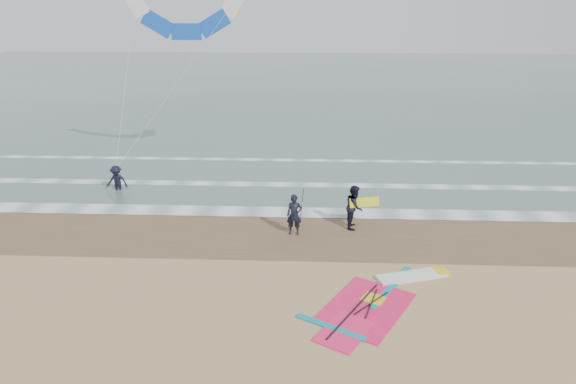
{
  "coord_description": "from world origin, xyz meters",
  "views": [
    {
      "loc": [
        -0.5,
        -13.52,
        9.06
      ],
      "look_at": [
        -1.31,
        5.0,
        2.2
      ],
      "focal_mm": 32.0,
      "sensor_mm": 36.0,
      "label": 1
    }
  ],
  "objects_px": {
    "windsurf_rig": "(381,299)",
    "person_wading": "(116,175)",
    "person_standing": "(294,215)",
    "surf_kite": "(185,17)",
    "person_walking": "(354,207)"
  },
  "relations": [
    {
      "from": "person_walking",
      "to": "surf_kite",
      "type": "relative_size",
      "value": 0.21
    },
    {
      "from": "windsurf_rig",
      "to": "person_walking",
      "type": "bearing_deg",
      "value": 94.4
    },
    {
      "from": "person_walking",
      "to": "surf_kite",
      "type": "bearing_deg",
      "value": 54.52
    },
    {
      "from": "person_walking",
      "to": "person_wading",
      "type": "height_order",
      "value": "person_walking"
    },
    {
      "from": "windsurf_rig",
      "to": "person_walking",
      "type": "relative_size",
      "value": 2.87
    },
    {
      "from": "windsurf_rig",
      "to": "person_walking",
      "type": "height_order",
      "value": "person_walking"
    },
    {
      "from": "person_standing",
      "to": "surf_kite",
      "type": "distance_m",
      "value": 13.29
    },
    {
      "from": "person_standing",
      "to": "surf_kite",
      "type": "height_order",
      "value": "surf_kite"
    },
    {
      "from": "windsurf_rig",
      "to": "person_standing",
      "type": "bearing_deg",
      "value": 121.04
    },
    {
      "from": "person_standing",
      "to": "person_wading",
      "type": "height_order",
      "value": "person_standing"
    },
    {
      "from": "person_standing",
      "to": "person_walking",
      "type": "xyz_separation_m",
      "value": [
        2.52,
        0.82,
        0.08
      ]
    },
    {
      "from": "windsurf_rig",
      "to": "surf_kite",
      "type": "relative_size",
      "value": 0.6
    },
    {
      "from": "person_wading",
      "to": "person_walking",
      "type": "bearing_deg",
      "value": -16.84
    },
    {
      "from": "windsurf_rig",
      "to": "person_wading",
      "type": "distance_m",
      "value": 15.63
    },
    {
      "from": "person_standing",
      "to": "person_wading",
      "type": "bearing_deg",
      "value": 152.91
    }
  ]
}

